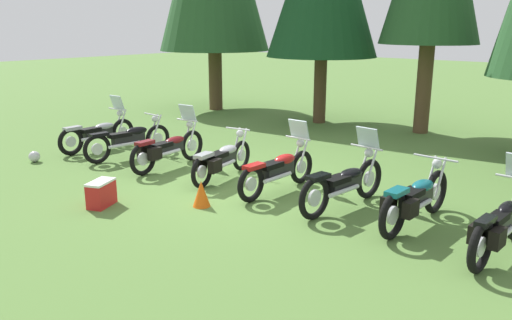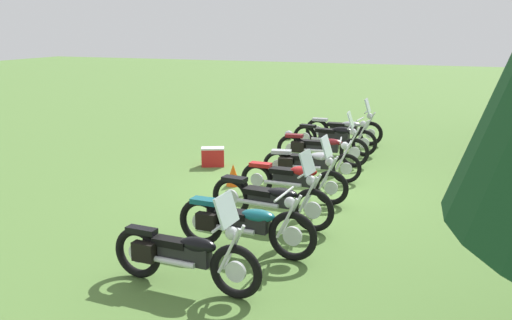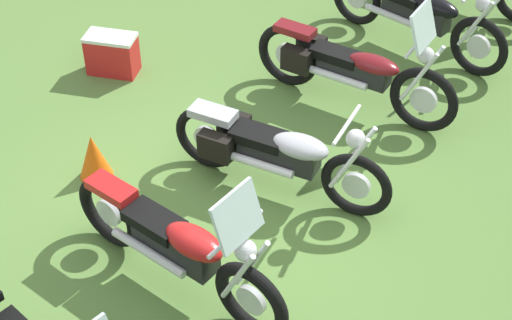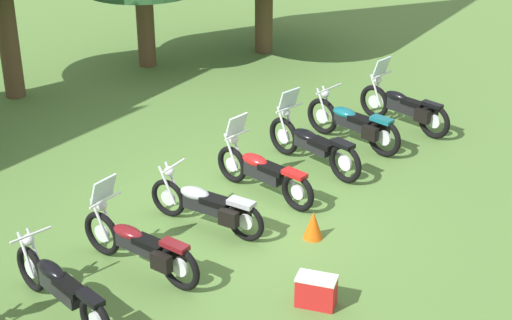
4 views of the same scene
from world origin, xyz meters
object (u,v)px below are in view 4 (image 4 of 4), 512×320
(motorcycle_2, at_px, (141,245))
(motorcycle_4, at_px, (263,171))
(picnic_cooler, at_px, (316,291))
(motorcycle_1, at_px, (60,287))
(motorcycle_3, at_px, (208,205))
(traffic_cone, at_px, (313,225))
(motorcycle_5, at_px, (313,144))
(motorcycle_6, at_px, (354,123))
(motorcycle_7, at_px, (405,107))

(motorcycle_2, height_order, motorcycle_4, motorcycle_2)
(motorcycle_2, distance_m, picnic_cooler, 2.71)
(motorcycle_1, distance_m, picnic_cooler, 3.55)
(motorcycle_3, xyz_separation_m, motorcycle_4, (1.45, 0.10, 0.03))
(motorcycle_4, height_order, picnic_cooler, motorcycle_4)
(motorcycle_2, distance_m, traffic_cone, 2.81)
(motorcycle_3, relative_size, motorcycle_4, 0.97)
(motorcycle_4, bearing_deg, motorcycle_5, -87.63)
(motorcycle_6, bearing_deg, motorcycle_3, 93.90)
(picnic_cooler, bearing_deg, motorcycle_4, 54.27)
(motorcycle_6, distance_m, motorcycle_7, 1.42)
(motorcycle_7, relative_size, picnic_cooler, 3.48)
(motorcycle_5, xyz_separation_m, traffic_cone, (-2.01, -1.60, -0.24))
(motorcycle_4, bearing_deg, traffic_cone, 161.78)
(motorcycle_6, height_order, traffic_cone, motorcycle_6)
(picnic_cooler, relative_size, traffic_cone, 1.34)
(motorcycle_6, bearing_deg, picnic_cooler, 122.40)
(motorcycle_4, bearing_deg, motorcycle_3, 95.09)
(motorcycle_3, bearing_deg, motorcycle_4, -96.67)
(motorcycle_7, bearing_deg, motorcycle_1, 92.64)
(motorcycle_1, bearing_deg, motorcycle_2, -84.98)
(motorcycle_1, distance_m, motorcycle_7, 8.63)
(motorcycle_1, height_order, motorcycle_2, motorcycle_2)
(motorcycle_1, relative_size, picnic_cooler, 3.74)
(motorcycle_2, distance_m, motorcycle_6, 5.80)
(motorcycle_7, distance_m, picnic_cooler, 6.59)
(motorcycle_6, bearing_deg, motorcycle_4, 92.73)
(motorcycle_2, xyz_separation_m, motorcycle_4, (3.02, 0.24, -0.00))
(motorcycle_2, relative_size, picnic_cooler, 3.62)
(motorcycle_6, distance_m, traffic_cone, 3.69)
(motorcycle_5, bearing_deg, motorcycle_4, 97.16)
(motorcycle_1, distance_m, motorcycle_3, 3.02)
(motorcycle_4, xyz_separation_m, motorcycle_5, (1.45, 0.03, 0.01))
(motorcycle_2, bearing_deg, motorcycle_5, -91.76)
(motorcycle_5, bearing_deg, motorcycle_1, 98.54)
(motorcycle_1, xyz_separation_m, motorcycle_4, (4.47, 0.23, 0.01))
(motorcycle_4, xyz_separation_m, motorcycle_7, (4.16, -0.27, 0.00))
(motorcycle_5, bearing_deg, motorcycle_3, 98.53)
(motorcycle_4, bearing_deg, motorcycle_2, 95.76)
(motorcycle_4, relative_size, traffic_cone, 4.70)
(motorcycle_1, height_order, motorcycle_4, motorcycle_4)
(motorcycle_1, relative_size, motorcycle_5, 1.02)
(motorcycle_3, bearing_deg, motorcycle_2, 84.64)
(motorcycle_5, bearing_deg, motorcycle_7, -90.20)
(motorcycle_3, bearing_deg, motorcycle_5, -98.02)
(motorcycle_2, bearing_deg, picnic_cooler, -161.97)
(motorcycle_4, relative_size, picnic_cooler, 3.51)
(motorcycle_1, bearing_deg, motorcycle_7, -84.88)
(motorcycle_2, xyz_separation_m, motorcycle_7, (7.18, -0.03, -0.00))
(motorcycle_3, bearing_deg, traffic_cone, -159.05)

